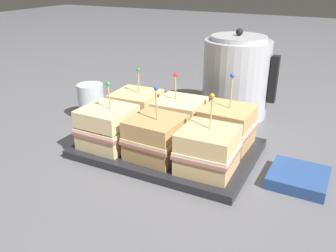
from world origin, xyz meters
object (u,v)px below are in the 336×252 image
Objects in this scene: sandwich_front_center at (156,137)px; sandwich_front_right at (208,150)px; sandwich_back_center at (179,118)px; napkin_stack at (299,176)px; drinking_glass at (91,102)px; serving_platter at (168,148)px; kettle_steel at (236,77)px; sandwich_back_right at (227,127)px; sandwich_front_left at (108,127)px; sandwich_back_left at (136,110)px.

sandwich_front_center is 1.01× the size of sandwich_front_right.
sandwich_front_right is 1.02× the size of sandwich_back_center.
napkin_stack is (0.30, 0.06, -0.05)m from sandwich_front_center.
drinking_glass is at bearing 176.20° from sandwich_back_center.
serving_platter is 0.15m from sandwich_front_right.
sandwich_front_center is at bearing -90.87° from serving_platter.
kettle_steel reaches higher than napkin_stack.
kettle_steel is at bearing 103.09° from sandwich_back_right.
sandwich_back_right is 0.26m from kettle_steel.
sandwich_front_left reaches higher than napkin_stack.
sandwich_back_left is at bearing 153.68° from serving_platter.
sandwich_front_left is at bearing -152.84° from serving_platter.
sandwich_front_left reaches higher than serving_platter.
sandwich_back_right reaches higher than sandwich_back_left.
sandwich_front_left is 0.13m from sandwich_back_left.
kettle_steel is 2.20× the size of napkin_stack.
drinking_glass is (-0.16, 0.02, -0.01)m from sandwich_back_left.
sandwich_back_center is 0.63× the size of kettle_steel.
napkin_stack is (0.59, -0.08, -0.04)m from drinking_glass.
sandwich_front_right is at bearing -26.66° from serving_platter.
sandwich_front_right is at bearing -26.49° from sandwich_back_left.
drinking_glass reaches higher than napkin_stack.
sandwich_back_center is (-0.12, 0.12, 0.00)m from sandwich_front_right.
drinking_glass is (-0.29, 0.02, -0.01)m from sandwich_back_center.
drinking_glass is (-0.41, 0.02, -0.01)m from sandwich_back_right.
kettle_steel reaches higher than drinking_glass.
sandwich_front_left is 0.99× the size of sandwich_back_center.
sandwich_back_center is (-0.00, 0.06, 0.06)m from serving_platter.
sandwich_back_right is at bearing -76.91° from kettle_steel.
sandwich_front_left is at bearing -134.53° from sandwich_back_center.
sandwich_back_right is (-0.00, 0.12, 0.00)m from sandwich_front_right.
serving_platter is at bearing 27.16° from sandwich_front_left.
drinking_glass is at bearing 164.32° from serving_platter.
sandwich_back_left is (0.00, 0.13, -0.00)m from sandwich_front_left.
napkin_stack is at bearing 20.79° from sandwich_front_right.
sandwich_back_center reaches higher than serving_platter.
sandwich_back_right is (0.25, 0.13, 0.00)m from sandwich_front_left.
sandwich_back_left is at bearing 179.96° from sandwich_back_center.
sandwich_back_right is 0.19m from napkin_stack.
sandwich_back_right reaches higher than drinking_glass.
sandwich_back_center reaches higher than napkin_stack.
kettle_steel reaches higher than sandwich_front_right.
drinking_glass is at bearing 138.33° from sandwich_front_left.
sandwich_back_left is 0.63× the size of kettle_steel.
sandwich_front_center is at bearing 2.73° from sandwich_front_left.
drinking_glass is (-0.35, -0.23, -0.06)m from kettle_steel.
sandwich_front_left is 1.49× the size of drinking_glass.
sandwich_front_left is at bearing -177.27° from sandwich_front_center.
sandwich_back_left is 0.43m from napkin_stack.
sandwich_front_left is 0.96× the size of sandwich_front_center.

